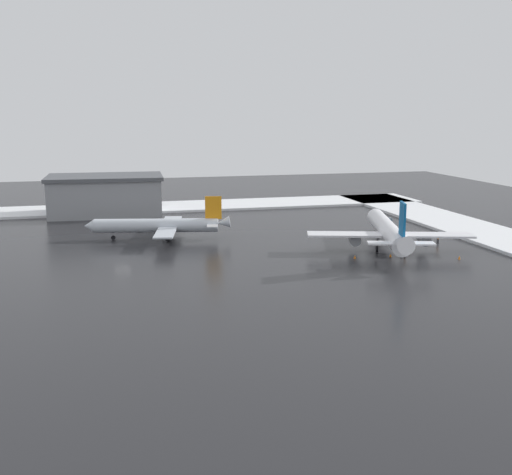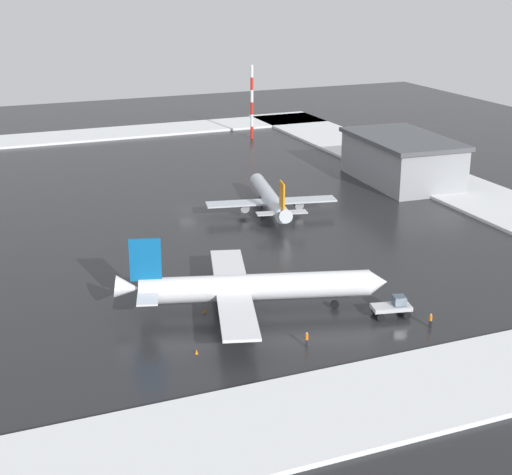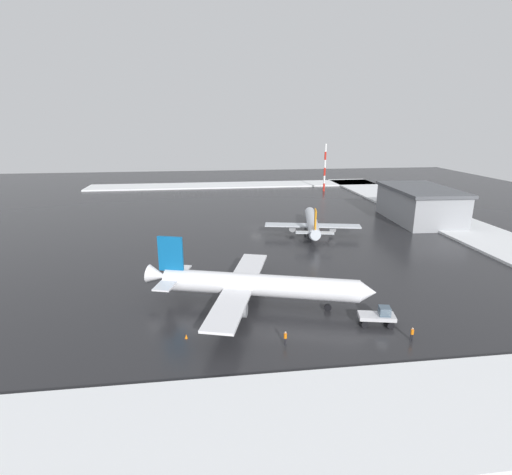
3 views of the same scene
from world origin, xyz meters
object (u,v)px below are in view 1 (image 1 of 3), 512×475
object	(u,v)px
ground_crew_mid_apron	(405,249)
traffic_cone_wingtip_side	(391,255)
airplane_parked_starboard	(388,231)
cargo_hangar	(106,195)
airplane_parked_portside	(160,225)
pushback_tug	(388,225)
traffic_cone_near_nose	(355,257)
ground_crew_beside_wing	(438,238)
traffic_cone_mid_line	(459,257)
ground_crew_by_nose_gear	(403,223)

from	to	relation	value
ground_crew_mid_apron	traffic_cone_wingtip_side	world-z (taller)	ground_crew_mid_apron
airplane_parked_starboard	cargo_hangar	distance (m)	66.50
airplane_parked_portside	cargo_hangar	size ratio (longest dim) A/B	1.01
pushback_tug	traffic_cone_near_nose	bearing A→B (deg)	154.54
airplane_parked_starboard	airplane_parked_portside	bearing A→B (deg)	79.82
airplane_parked_starboard	pushback_tug	xyz separation A→B (m)	(-7.56, -15.28, -1.92)
airplane_parked_starboard	traffic_cone_near_nose	xyz separation A→B (m)	(7.80, 4.63, -2.93)
ground_crew_beside_wing	cargo_hangar	size ratio (longest dim) A/B	0.07
cargo_hangar	traffic_cone_mid_line	xyz separation A→B (m)	(-52.41, 58.56, -4.17)
airplane_parked_starboard	traffic_cone_near_nose	distance (m)	9.53
ground_crew_by_nose_gear	pushback_tug	bearing A→B (deg)	-141.32
airplane_parked_portside	traffic_cone_mid_line	xyz separation A→B (m)	(-43.76, 27.39, -2.30)
ground_crew_beside_wing	cargo_hangar	bearing A→B (deg)	-102.44
cargo_hangar	ground_crew_by_nose_gear	bearing A→B (deg)	153.75
ground_crew_beside_wing	traffic_cone_near_nose	xyz separation A→B (m)	(18.57, 7.02, -0.70)
traffic_cone_near_nose	traffic_cone_wingtip_side	xyz separation A→B (m)	(-5.94, 0.38, 0.00)
traffic_cone_near_nose	traffic_cone_mid_line	world-z (taller)	same
airplane_parked_portside	ground_crew_beside_wing	bearing A→B (deg)	173.30
pushback_tug	traffic_cone_mid_line	size ratio (longest dim) A/B	9.02
airplane_parked_portside	ground_crew_by_nose_gear	xyz separation A→B (m)	(-47.74, 0.56, -1.61)
airplane_parked_portside	ground_crew_beside_wing	distance (m)	49.31
ground_crew_mid_apron	cargo_hangar	size ratio (longest dim) A/B	0.07
traffic_cone_near_nose	traffic_cone_wingtip_side	world-z (taller)	same
airplane_parked_portside	pushback_tug	size ratio (longest dim) A/B	5.26
traffic_cone_near_nose	pushback_tug	bearing A→B (deg)	-127.64
ground_crew_mid_apron	traffic_cone_wingtip_side	size ratio (longest dim) A/B	3.11
ground_crew_by_nose_gear	traffic_cone_near_nose	xyz separation A→B (m)	(19.61, 22.23, -0.70)
ground_crew_mid_apron	traffic_cone_mid_line	distance (m)	8.49
airplane_parked_starboard	ground_crew_by_nose_gear	xyz separation A→B (m)	(-11.81, -17.60, -2.23)
airplane_parked_portside	cargo_hangar	bearing A→B (deg)	-62.53
airplane_parked_portside	traffic_cone_mid_line	bearing A→B (deg)	159.93
traffic_cone_wingtip_side	airplane_parked_starboard	bearing A→B (deg)	-110.36
traffic_cone_near_nose	traffic_cone_mid_line	distance (m)	16.30
pushback_tug	ground_crew_by_nose_gear	bearing A→B (deg)	-49.23
airplane_parked_starboard	airplane_parked_portside	xyz separation A→B (m)	(35.92, -18.16, -0.63)
airplane_parked_portside	traffic_cone_near_nose	size ratio (longest dim) A/B	47.46
ground_crew_mid_apron	traffic_cone_mid_line	world-z (taller)	ground_crew_mid_apron
cargo_hangar	traffic_cone_mid_line	world-z (taller)	cargo_hangar
airplane_parked_portside	traffic_cone_wingtip_side	size ratio (longest dim) A/B	47.46
ground_crew_beside_wing	traffic_cone_wingtip_side	size ratio (longest dim) A/B	3.11
ground_crew_by_nose_gear	ground_crew_beside_wing	bearing A→B (deg)	-83.85
traffic_cone_mid_line	traffic_cone_wingtip_side	world-z (taller)	same
pushback_tug	cargo_hangar	bearing A→B (deg)	69.03
airplane_parked_portside	pushback_tug	distance (m)	43.60
ground_crew_by_nose_gear	airplane_parked_starboard	bearing A→B (deg)	-113.78
traffic_cone_mid_line	traffic_cone_near_nose	bearing A→B (deg)	-16.37
ground_crew_mid_apron	traffic_cone_wingtip_side	bearing A→B (deg)	-4.28
cargo_hangar	traffic_cone_near_nose	distance (m)	65.43
airplane_parked_starboard	ground_crew_by_nose_gear	world-z (taller)	airplane_parked_starboard
pushback_tug	airplane_parked_portside	bearing A→B (deg)	98.39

